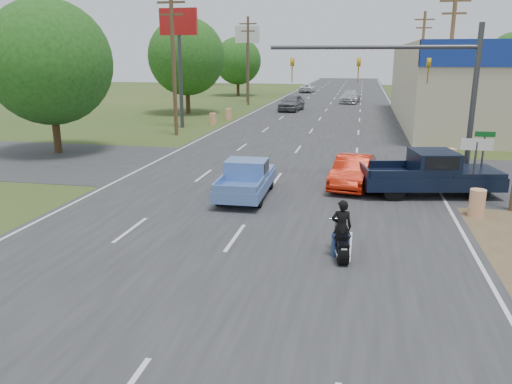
% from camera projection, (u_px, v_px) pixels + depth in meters
% --- Properties ---
extents(main_road, '(15.00, 180.00, 0.02)m').
position_uv_depth(main_road, '(320.00, 119.00, 46.14)').
color(main_road, '#2D2D30').
rests_on(main_road, ground).
extents(cross_road, '(120.00, 10.00, 0.02)m').
position_uv_depth(cross_road, '(283.00, 170.00, 25.36)').
color(cross_road, '#2D2D30').
rests_on(cross_road, ground).
extents(utility_pole_2, '(2.00, 0.28, 10.00)m').
position_uv_depth(utility_pole_2, '(450.00, 61.00, 34.36)').
color(utility_pole_2, '#4C3823').
rests_on(utility_pole_2, ground).
extents(utility_pole_3, '(2.00, 0.28, 10.00)m').
position_uv_depth(utility_pole_3, '(421.00, 59.00, 51.35)').
color(utility_pole_3, '#4C3823').
rests_on(utility_pole_3, ground).
extents(utility_pole_5, '(2.00, 0.28, 10.00)m').
position_uv_depth(utility_pole_5, '(173.00, 61.00, 35.29)').
color(utility_pole_5, '#4C3823').
rests_on(utility_pole_5, ground).
extents(utility_pole_6, '(2.00, 0.28, 10.00)m').
position_uv_depth(utility_pole_6, '(248.00, 59.00, 57.95)').
color(utility_pole_6, '#4C3823').
rests_on(utility_pole_6, ground).
extents(tree_0, '(7.14, 7.14, 8.84)m').
position_uv_depth(tree_0, '(49.00, 63.00, 28.65)').
color(tree_0, '#422D19').
rests_on(tree_0, ground).
extents(tree_1, '(7.56, 7.56, 9.36)m').
position_uv_depth(tree_1, '(186.00, 57.00, 49.24)').
color(tree_1, '#422D19').
rests_on(tree_1, ground).
extents(tree_2, '(6.72, 6.72, 8.32)m').
position_uv_depth(tree_2, '(238.00, 61.00, 72.20)').
color(tree_2, '#422D19').
rests_on(tree_2, ground).
extents(tree_4, '(9.24, 9.24, 11.44)m').
position_uv_depth(tree_4, '(26.00, 49.00, 88.30)').
color(tree_4, '#422D19').
rests_on(tree_4, ground).
extents(tree_5, '(7.98, 7.98, 9.88)m').
position_uv_depth(tree_5, '(512.00, 55.00, 90.56)').
color(tree_5, '#422D19').
rests_on(tree_5, ground).
extents(tree_6, '(8.82, 8.82, 10.92)m').
position_uv_depth(tree_6, '(197.00, 52.00, 102.31)').
color(tree_6, '#422D19').
rests_on(tree_6, ground).
extents(barrel_0, '(0.56, 0.56, 1.00)m').
position_uv_depth(barrel_0, '(477.00, 203.00, 17.98)').
color(barrel_0, orange).
rests_on(barrel_0, ground).
extents(barrel_1, '(0.56, 0.56, 1.00)m').
position_uv_depth(barrel_1, '(450.00, 158.00, 25.93)').
color(barrel_1, orange).
rests_on(barrel_1, ground).
extents(barrel_2, '(0.56, 0.56, 1.00)m').
position_uv_depth(barrel_2, '(213.00, 119.00, 42.03)').
color(barrel_2, orange).
rests_on(barrel_2, ground).
extents(barrel_3, '(0.56, 0.56, 1.00)m').
position_uv_depth(barrel_3, '(229.00, 114.00, 45.75)').
color(barrel_3, orange).
rests_on(barrel_3, ground).
extents(pole_sign_left_near, '(3.00, 0.35, 9.20)m').
position_uv_depth(pole_sign_left_near, '(179.00, 36.00, 38.78)').
color(pole_sign_left_near, '#3F3F44').
rests_on(pole_sign_left_near, ground).
extents(pole_sign_left_far, '(3.00, 0.35, 9.20)m').
position_uv_depth(pole_sign_left_far, '(247.00, 43.00, 61.44)').
color(pole_sign_left_far, '#3F3F44').
rests_on(pole_sign_left_far, ground).
extents(lane_sign, '(1.20, 0.08, 2.52)m').
position_uv_depth(lane_sign, '(476.00, 155.00, 19.46)').
color(lane_sign, '#3F3F44').
rests_on(lane_sign, ground).
extents(street_name_sign, '(0.80, 0.08, 2.61)m').
position_uv_depth(street_name_sign, '(483.00, 155.00, 20.84)').
color(street_name_sign, '#3F3F44').
rests_on(street_name_sign, ground).
extents(signal_mast, '(9.12, 0.40, 7.00)m').
position_uv_depth(signal_mast, '(412.00, 75.00, 22.00)').
color(signal_mast, '#3F3F44').
rests_on(signal_mast, ground).
extents(red_convertible, '(2.08, 4.40, 1.39)m').
position_uv_depth(red_convertible, '(353.00, 172.00, 22.00)').
color(red_convertible, '#AE1A08').
rests_on(red_convertible, ground).
extents(motorcycle, '(0.68, 1.91, 0.97)m').
position_uv_depth(motorcycle, '(341.00, 244.00, 14.28)').
color(motorcycle, black).
rests_on(motorcycle, ground).
extents(rider, '(0.65, 0.48, 1.62)m').
position_uv_depth(rider, '(341.00, 231.00, 14.22)').
color(rider, black).
rests_on(rider, ground).
extents(blue_pickup, '(1.90, 4.69, 1.54)m').
position_uv_depth(blue_pickup, '(247.00, 178.00, 20.50)').
color(blue_pickup, black).
rests_on(blue_pickup, ground).
extents(navy_pickup, '(5.93, 3.25, 1.86)m').
position_uv_depth(navy_pickup, '(433.00, 173.00, 20.66)').
color(navy_pickup, black).
rests_on(navy_pickup, ground).
extents(distant_car_grey, '(2.58, 5.24, 1.72)m').
position_uv_depth(distant_car_grey, '(292.00, 103.00, 52.79)').
color(distant_car_grey, slate).
rests_on(distant_car_grey, ground).
extents(distant_car_silver, '(2.64, 5.48, 1.54)m').
position_uv_depth(distant_car_silver, '(350.00, 97.00, 61.70)').
color(distant_car_silver, '#BCBCC1').
rests_on(distant_car_silver, ground).
extents(distant_car_white, '(2.31, 4.72, 1.29)m').
position_uv_depth(distant_car_white, '(307.00, 88.00, 79.73)').
color(distant_car_white, silver).
rests_on(distant_car_white, ground).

